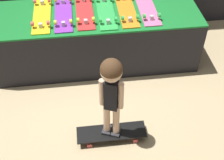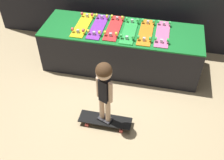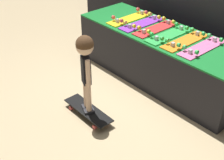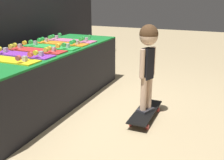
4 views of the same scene
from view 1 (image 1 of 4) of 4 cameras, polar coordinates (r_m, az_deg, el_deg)
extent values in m
plane|color=tan|center=(3.82, -2.06, -0.74)|extent=(16.00, 16.00, 0.00)
cube|color=black|center=(3.98, -2.87, 7.72)|extent=(2.49, 0.84, 0.68)
cube|color=#19752D|center=(3.78, -3.06, 11.98)|extent=(2.49, 0.84, 0.02)
cube|color=yellow|center=(3.80, -12.69, 11.37)|extent=(0.20, 0.74, 0.01)
cube|color=#B7B7BC|center=(3.99, -12.63, 13.64)|extent=(0.04, 0.04, 0.05)
cylinder|color=#D84C4C|center=(3.97, -11.44, 14.10)|extent=(0.03, 0.05, 0.05)
cylinder|color=#D84C4C|center=(3.99, -13.94, 13.82)|extent=(0.03, 0.05, 0.05)
cube|color=#B7B7BC|center=(3.58, -12.92, 9.71)|extent=(0.04, 0.04, 0.05)
cylinder|color=#D84C4C|center=(3.55, -11.61, 10.20)|extent=(0.03, 0.05, 0.05)
cylinder|color=#D84C4C|center=(3.57, -14.36, 9.90)|extent=(0.03, 0.05, 0.05)
cube|color=purple|center=(3.78, -8.87, 11.75)|extent=(0.20, 0.74, 0.01)
cube|color=#B7B7BC|center=(3.97, -8.96, 14.02)|extent=(0.04, 0.04, 0.05)
cylinder|color=yellow|center=(3.97, -10.27, 14.21)|extent=(0.03, 0.05, 0.05)
cube|color=#B7B7BC|center=(3.55, -8.88, 10.11)|extent=(0.04, 0.04, 0.05)
cylinder|color=yellow|center=(3.54, -7.53, 10.58)|extent=(0.03, 0.05, 0.05)
cylinder|color=yellow|center=(3.54, -10.32, 10.31)|extent=(0.03, 0.05, 0.05)
cube|color=red|center=(3.79, -5.03, 12.22)|extent=(0.20, 0.74, 0.01)
cube|color=#B7B7BC|center=(3.56, -4.82, 10.60)|extent=(0.04, 0.04, 0.05)
cylinder|color=yellow|center=(3.55, -3.44, 11.06)|extent=(0.03, 0.05, 0.05)
cylinder|color=yellow|center=(3.55, -6.24, 10.83)|extent=(0.03, 0.05, 0.05)
cube|color=green|center=(3.77, -1.13, 12.27)|extent=(0.20, 0.74, 0.01)
cube|color=#B7B7BC|center=(3.55, -0.70, 10.65)|extent=(0.04, 0.04, 0.05)
cylinder|color=green|center=(3.55, 0.70, 11.08)|extent=(0.03, 0.05, 0.05)
cylinder|color=green|center=(3.53, -2.10, 10.89)|extent=(0.03, 0.05, 0.05)
cube|color=orange|center=(3.81, 2.68, 12.59)|extent=(0.20, 0.74, 0.01)
cube|color=#B7B7BC|center=(3.59, 3.32, 11.00)|extent=(0.04, 0.04, 0.05)
cylinder|color=green|center=(3.59, 4.70, 11.42)|extent=(0.03, 0.05, 0.05)
cylinder|color=green|center=(3.57, 1.95, 11.27)|extent=(0.03, 0.05, 0.05)
cube|color=pink|center=(3.87, 6.41, 12.83)|extent=(0.20, 0.74, 0.01)
cube|color=#B7B7BC|center=(3.65, 7.24, 11.27)|extent=(0.04, 0.04, 0.05)
cylinder|color=green|center=(3.65, 8.61, 11.65)|extent=(0.03, 0.05, 0.05)
cylinder|color=green|center=(3.62, 5.93, 11.55)|extent=(0.03, 0.05, 0.05)
cube|color=black|center=(3.24, -0.10, -9.52)|extent=(0.71, 0.21, 0.01)
cube|color=#B7B7BC|center=(3.29, 4.01, -9.43)|extent=(0.04, 0.04, 0.05)
cylinder|color=#D84C4C|center=(3.36, 3.73, -8.49)|extent=(0.05, 0.03, 0.05)
cylinder|color=#D84C4C|center=(3.26, 4.26, -10.94)|extent=(0.05, 0.03, 0.05)
cube|color=#B7B7BC|center=(3.26, -4.26, -10.24)|extent=(0.04, 0.04, 0.05)
cylinder|color=#D84C4C|center=(3.33, -4.35, -9.26)|extent=(0.05, 0.03, 0.05)
cylinder|color=#D84C4C|center=(3.23, -4.13, -11.77)|extent=(0.05, 0.03, 0.05)
cube|color=#2D2D33|center=(3.22, 0.73, -9.46)|extent=(0.12, 0.14, 0.03)
cylinder|color=#DBB293|center=(3.05, 0.76, -7.18)|extent=(0.07, 0.07, 0.38)
cube|color=#2D2D33|center=(3.23, -0.93, -9.12)|extent=(0.12, 0.14, 0.03)
cylinder|color=#DBB293|center=(3.07, -0.97, -6.83)|extent=(0.07, 0.07, 0.38)
cube|color=black|center=(2.81, -0.12, -2.80)|extent=(0.15, 0.13, 0.33)
cylinder|color=#DBB293|center=(2.79, 1.64, -2.93)|extent=(0.05, 0.05, 0.30)
cylinder|color=#DBB293|center=(2.82, -1.85, -2.27)|extent=(0.05, 0.05, 0.30)
sphere|color=#DBB293|center=(2.61, -0.12, 1.56)|extent=(0.19, 0.19, 0.19)
sphere|color=#4C331E|center=(2.59, -0.12, 1.95)|extent=(0.19, 0.19, 0.19)
camera|label=2|loc=(0.85, 105.00, 0.76)|focal=42.00mm
camera|label=3|loc=(2.65, 77.26, 3.06)|focal=50.00mm
camera|label=4|loc=(2.99, -57.66, -6.71)|focal=42.00mm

